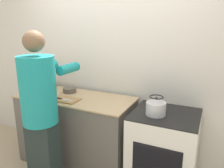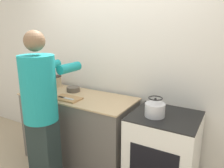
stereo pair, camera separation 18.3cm
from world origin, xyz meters
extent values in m
cube|color=silver|center=(0.00, 0.70, 1.30)|extent=(8.00, 0.05, 2.60)
cube|color=#5B5651|center=(-0.37, 0.31, 0.45)|extent=(1.46, 0.62, 0.90)
cube|color=tan|center=(-0.37, 0.31, 0.91)|extent=(1.49, 0.64, 0.02)
cube|color=silver|center=(0.76, 0.32, 0.44)|extent=(0.68, 0.64, 0.88)
cube|color=black|center=(0.76, 0.32, 0.89)|extent=(0.68, 0.64, 0.01)
cube|color=black|center=(0.76, 0.00, 0.49)|extent=(0.48, 0.01, 0.39)
cube|color=#1F2B2B|center=(-0.38, -0.28, 0.41)|extent=(0.32, 0.20, 0.82)
cylinder|color=teal|center=(-0.38, -0.28, 1.16)|extent=(0.36, 0.36, 0.68)
sphere|color=brown|center=(-0.38, -0.28, 1.64)|extent=(0.21, 0.21, 0.21)
cylinder|color=teal|center=(-0.53, 0.03, 1.34)|extent=(0.10, 0.30, 0.10)
cylinder|color=teal|center=(-0.23, 0.03, 1.34)|extent=(0.10, 0.30, 0.10)
cube|color=#A87A4C|center=(-0.39, 0.15, 0.93)|extent=(0.33, 0.20, 0.02)
cube|color=silver|center=(-0.35, 0.12, 0.94)|extent=(0.14, 0.04, 0.01)
cube|color=black|center=(-0.46, 0.12, 0.94)|extent=(0.09, 0.03, 0.01)
cylinder|color=silver|center=(0.67, 0.24, 0.96)|extent=(0.20, 0.20, 0.13)
cone|color=silver|center=(0.67, 0.24, 1.05)|extent=(0.16, 0.16, 0.03)
sphere|color=black|center=(0.67, 0.24, 1.07)|extent=(0.02, 0.02, 0.02)
torus|color=black|center=(0.67, 0.24, 1.09)|extent=(0.14, 0.14, 0.01)
cylinder|color=brown|center=(-0.54, 0.43, 0.95)|extent=(0.17, 0.17, 0.06)
cylinder|color=tan|center=(-0.91, 0.50, 1.00)|extent=(0.16, 0.16, 0.15)
cylinder|color=#28231E|center=(-0.91, 0.50, 1.08)|extent=(0.16, 0.16, 0.01)
cube|color=olive|center=(-0.87, 0.22, 0.95)|extent=(0.16, 0.23, 0.05)
cube|color=#2D663D|center=(-0.86, 0.20, 0.99)|extent=(0.22, 0.27, 0.04)
cube|color=navy|center=(-0.86, 0.20, 1.04)|extent=(0.22, 0.24, 0.05)
cube|color=#423833|center=(-0.86, 0.20, 1.08)|extent=(0.24, 0.26, 0.04)
camera|label=1|loc=(1.16, -1.83, 1.78)|focal=35.00mm
camera|label=2|loc=(1.32, -1.75, 1.78)|focal=35.00mm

